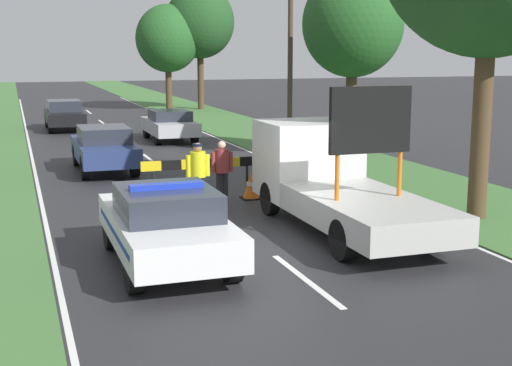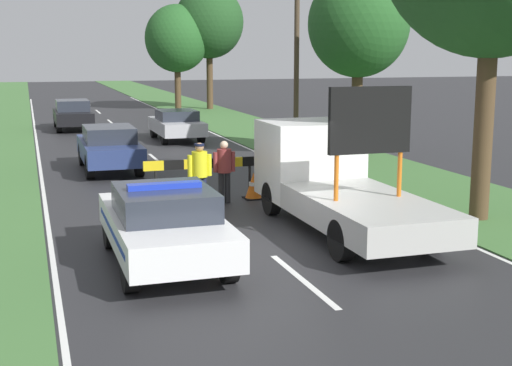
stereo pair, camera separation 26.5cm
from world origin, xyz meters
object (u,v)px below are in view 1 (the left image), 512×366
at_px(traffic_cone_behind_barrier, 137,209).
at_px(road_barrier, 201,166).
at_px(traffic_cone_centre_front, 225,234).
at_px(roadside_tree_near_left, 353,25).
at_px(roadside_tree_mid_left, 168,39).
at_px(utility_pole, 290,62).
at_px(traffic_cone_near_truck, 295,185).
at_px(police_officer, 198,170).
at_px(queued_car_sedan_black, 64,114).
at_px(roadside_tree_mid_right, 200,22).
at_px(queued_car_sedan_silver, 170,124).
at_px(police_car, 166,224).
at_px(traffic_cone_near_police, 251,186).
at_px(work_truck, 331,178).
at_px(queued_car_hatch_blue, 104,147).
at_px(pedestrian_civilian, 222,167).

bearing_deg(traffic_cone_behind_barrier, road_barrier, 42.84).
distance_m(traffic_cone_centre_front, roadside_tree_near_left, 13.24).
height_order(traffic_cone_behind_barrier, roadside_tree_mid_left, roadside_tree_mid_left).
bearing_deg(utility_pole, traffic_cone_near_truck, -110.55).
distance_m(police_officer, queued_car_sedan_black, 19.65).
relative_size(road_barrier, police_officer, 1.89).
bearing_deg(roadside_tree_mid_right, queued_car_sedan_silver, -109.10).
xyz_separation_m(traffic_cone_behind_barrier, roadside_tree_mid_left, (7.10, 29.93, 4.28)).
bearing_deg(police_officer, utility_pole, -106.64).
distance_m(police_officer, roadside_tree_mid_left, 30.01).
xyz_separation_m(traffic_cone_centre_front, roadside_tree_mid_right, (7.99, 32.84, 5.36)).
bearing_deg(queued_car_sedan_silver, police_car, 77.79).
bearing_deg(traffic_cone_near_police, traffic_cone_near_truck, -7.52).
relative_size(police_car, work_truck, 0.73).
distance_m(road_barrier, queued_car_sedan_black, 18.50).
height_order(police_car, police_officer, police_officer).
xyz_separation_m(police_officer, roadside_tree_mid_left, (5.49, 29.28, 3.59)).
bearing_deg(traffic_cone_near_truck, road_barrier, 169.96).
bearing_deg(roadside_tree_near_left, traffic_cone_behind_barrier, -141.11).
xyz_separation_m(traffic_cone_near_police, roadside_tree_near_left, (5.61, 5.58, 4.37)).
height_order(queued_car_hatch_blue, roadside_tree_mid_left, roadside_tree_mid_left).
bearing_deg(queued_car_hatch_blue, pedestrian_civilian, 110.46).
relative_size(work_truck, queued_car_sedan_silver, 1.50).
xyz_separation_m(police_officer, traffic_cone_centre_front, (-0.33, -3.41, -0.71)).
bearing_deg(queued_car_sedan_silver, roadside_tree_near_left, 124.86).
bearing_deg(queued_car_hatch_blue, traffic_cone_behind_barrier, 88.68).
height_order(traffic_cone_centre_front, queued_car_sedan_black, queued_car_sedan_black).
bearing_deg(work_truck, pedestrian_civilian, -57.25).
bearing_deg(road_barrier, queued_car_hatch_blue, 101.71).
height_order(pedestrian_civilian, roadside_tree_mid_right, roadside_tree_mid_right).
bearing_deg(roadside_tree_near_left, roadside_tree_mid_right, 88.98).
relative_size(queued_car_sedan_black, roadside_tree_mid_left, 0.66).
distance_m(road_barrier, queued_car_hatch_blue, 5.66).
xyz_separation_m(traffic_cone_near_truck, queued_car_hatch_blue, (-4.27, 5.80, 0.46)).
xyz_separation_m(queued_car_hatch_blue, utility_pole, (7.68, 3.30, 2.63)).
xyz_separation_m(road_barrier, traffic_cone_near_truck, (2.46, -0.43, -0.58)).
xyz_separation_m(traffic_cone_centre_front, utility_pole, (6.57, 13.27, 3.13)).
distance_m(police_car, utility_pole, 16.28).
bearing_deg(traffic_cone_near_truck, queued_car_sedan_black, 103.75).
bearing_deg(roadside_tree_near_left, work_truck, -118.71).
height_order(queued_car_hatch_blue, utility_pole, utility_pole).
distance_m(police_car, road_barrier, 5.70).
distance_m(queued_car_sedan_silver, roadside_tree_mid_left, 16.37).
bearing_deg(traffic_cone_centre_front, roadside_tree_near_left, 52.58).
xyz_separation_m(queued_car_hatch_blue, queued_car_sedan_silver, (3.66, 7.17, -0.07)).
bearing_deg(roadside_tree_near_left, road_barrier, -142.35).
relative_size(traffic_cone_near_truck, traffic_cone_behind_barrier, 1.06).
relative_size(traffic_cone_behind_barrier, roadside_tree_mid_right, 0.07).
bearing_deg(queued_car_sedan_black, pedestrian_civilian, 97.65).
xyz_separation_m(queued_car_sedan_black, roadside_tree_near_left, (9.02, -13.07, 3.95)).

